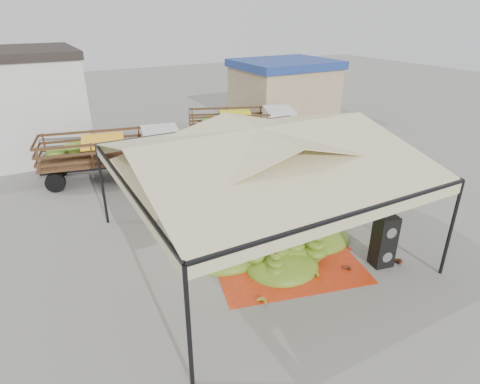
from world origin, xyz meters
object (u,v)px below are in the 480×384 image
truck_left (117,150)px  truck_right (246,123)px  speaker_stack (384,241)px  vendor (200,177)px  banana_heap (275,229)px

truck_left → truck_right: (7.64, 1.51, -0.06)m
speaker_stack → vendor: 7.96m
banana_heap → truck_left: bearing=109.1°
banana_heap → speaker_stack: 3.37m
banana_heap → truck_right: bearing=65.2°
vendor → truck_left: 4.38m
banana_heap → vendor: bearing=95.3°
truck_left → speaker_stack: bearing=-52.7°
banana_heap → truck_left: truck_left is taller
speaker_stack → truck_right: size_ratio=0.27×
banana_heap → speaker_stack: (2.29, -2.46, 0.20)m
truck_left → truck_right: bearing=23.0°
banana_heap → truck_left: 9.09m
truck_right → truck_left: bearing=-147.3°
banana_heap → truck_left: size_ratio=0.92×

